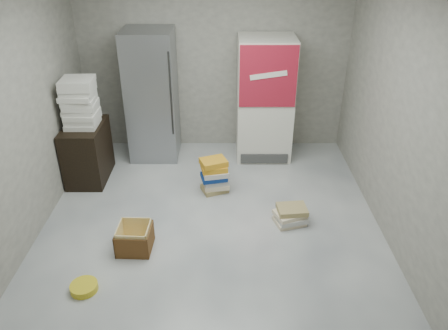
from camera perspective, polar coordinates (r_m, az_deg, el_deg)
ground at (r=5.05m, az=-1.76°, el=-9.71°), size 5.00×5.00×0.00m
room_shell at (r=4.17m, az=-2.13°, el=9.93°), size 4.04×5.04×2.82m
steel_fridge at (r=6.54m, az=-9.37°, el=8.89°), size 0.70×0.72×1.90m
coke_cooler at (r=6.50m, az=5.34°, el=8.58°), size 0.80×0.73×1.80m
wood_shelf at (r=6.30m, az=-17.40°, el=1.61°), size 0.50×0.80×0.80m
supply_box_stack at (r=6.01m, az=-18.32°, el=7.74°), size 0.44×0.43×0.65m
phonebook_stack_main at (r=5.77m, az=-1.21°, el=-1.41°), size 0.41×0.37×0.48m
phonebook_stack_side at (r=5.30m, az=8.71°, el=-6.51°), size 0.43×0.38×0.22m
cardboard_box at (r=4.95m, az=-11.58°, el=-9.51°), size 0.38×0.38×0.30m
bucket_lid at (r=4.65m, az=-17.81°, el=-14.96°), size 0.28×0.28×0.07m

